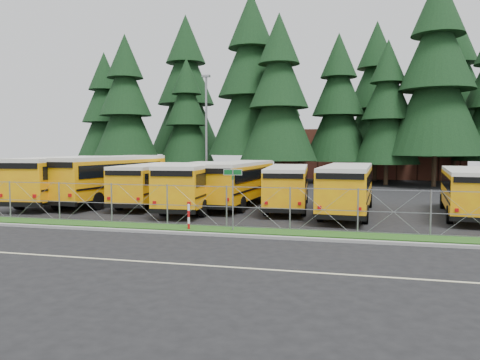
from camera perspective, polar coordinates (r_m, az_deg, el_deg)
name	(u,v)px	position (r m, az deg, el deg)	size (l,w,h in m)	color
ground	(252,225)	(22.91, 1.46, -5.53)	(120.00, 120.00, 0.00)	black
curb	(236,236)	(19.93, -0.50, -6.79)	(50.00, 0.25, 0.12)	gray
grass_verge	(244,231)	(21.27, 0.46, -6.19)	(50.00, 1.40, 0.06)	#1C4A15
road_lane_line	(198,265)	(15.36, -5.17, -10.29)	(50.00, 0.12, 0.01)	beige
chainlink_fence	(247,207)	(21.79, 0.89, -3.36)	(44.00, 0.10, 2.00)	gray
brick_building	(366,154)	(62.06, 15.08, 3.13)	(22.00, 10.00, 6.00)	brown
bus_0	(67,180)	(33.75, -20.36, -0.02)	(2.83, 12.00, 3.15)	#FFB308
bus_1	(113,180)	(33.03, -15.18, 0.05)	(2.88, 12.18, 3.19)	#FFB308
bus_2	(153,184)	(31.35, -10.52, -0.54)	(2.42, 10.26, 2.69)	#FFB308
bus_3	(199,186)	(28.66, -5.08, -0.78)	(2.54, 10.76, 2.82)	#FFB308
bus_4	(239,184)	(30.23, -0.11, -0.48)	(2.58, 10.92, 2.86)	#FFB308
bus_5	(288,188)	(28.88, 5.85, -0.93)	(2.37, 10.06, 2.64)	#FFB308
bus_6	(348,190)	(27.08, 12.97, -1.17)	(2.52, 10.67, 2.80)	#FFB308
bus_east	(467,193)	(28.38, 25.96, -1.40)	(2.37, 10.06, 2.64)	#FFB308
street_sign	(233,187)	(20.97, -0.88, -0.81)	(0.84, 0.55, 2.81)	gray
striped_bollard	(189,217)	(21.61, -6.27, -4.52)	(0.11, 0.11, 1.20)	#B20C0C
light_standard	(206,128)	(41.75, -4.13, 6.34)	(0.70, 0.35, 10.14)	gray
conifer_0	(105,116)	(57.55, -16.14, 7.47)	(6.73, 6.73, 14.87)	black
conifer_1	(126,109)	(52.57, -13.77, 8.45)	(7.21, 7.21, 15.95)	black
conifer_2	(187,119)	(54.02, -6.51, 7.35)	(6.30, 6.30, 13.94)	black
conifer_3	(251,88)	(50.95, 1.35, 11.17)	(9.18, 9.18, 20.30)	black
conifer_4	(279,100)	(47.06, 4.75, 9.72)	(7.68, 7.68, 16.99)	black
conifer_5	(338,108)	(51.24, 11.88, 8.54)	(7.16, 7.16, 15.84)	black
conifer_6	(387,113)	(49.38, 17.50, 7.82)	(6.55, 6.55, 14.49)	black
conifer_7	(437,80)	(49.36, 22.85, 11.17)	(9.24, 9.24, 20.44)	black
conifer_10	(186,97)	(59.39, -6.60, 10.04)	(9.10, 9.10, 20.13)	black
conifer_11	(276,109)	(57.76, 4.42, 8.59)	(7.62, 7.62, 16.84)	black
conifer_12	(376,102)	(55.53, 16.24, 9.17)	(8.09, 8.09, 17.89)	black
conifer_13	(456,98)	(58.06, 24.80, 9.06)	(8.39, 8.39, 18.56)	black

